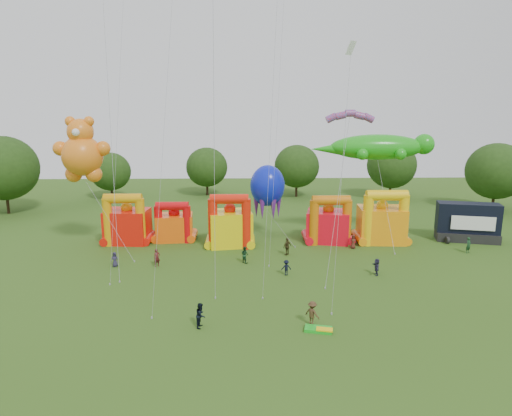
{
  "coord_description": "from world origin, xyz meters",
  "views": [
    {
      "loc": [
        -1.46,
        -26.19,
        16.13
      ],
      "look_at": [
        -0.31,
        18.0,
        6.43
      ],
      "focal_mm": 32.0,
      "sensor_mm": 36.0,
      "label": 1
    }
  ],
  "objects_px": {
    "bouncy_castle_2": "(230,226)",
    "octopus_kite": "(272,202)",
    "spectator_4": "(287,247)",
    "bouncy_castle_0": "(127,224)",
    "stage_trailer": "(468,223)",
    "teddy_bear_kite": "(100,197)",
    "gecko_kite": "(380,162)",
    "spectator_0": "(115,259)"
  },
  "relations": [
    {
      "from": "bouncy_castle_0",
      "to": "octopus_kite",
      "type": "bearing_deg",
      "value": 6.27
    },
    {
      "from": "gecko_kite",
      "to": "stage_trailer",
      "type": "bearing_deg",
      "value": -3.32
    },
    {
      "from": "teddy_bear_kite",
      "to": "gecko_kite",
      "type": "relative_size",
      "value": 1.01
    },
    {
      "from": "teddy_bear_kite",
      "to": "bouncy_castle_0",
      "type": "bearing_deg",
      "value": 66.18
    },
    {
      "from": "bouncy_castle_2",
      "to": "spectator_4",
      "type": "xyz_separation_m",
      "value": [
        6.5,
        -3.76,
        -1.48
      ]
    },
    {
      "from": "octopus_kite",
      "to": "spectator_4",
      "type": "height_order",
      "value": "octopus_kite"
    },
    {
      "from": "bouncy_castle_2",
      "to": "gecko_kite",
      "type": "xyz_separation_m",
      "value": [
        18.11,
        2.06,
        7.28
      ]
    },
    {
      "from": "spectator_4",
      "to": "bouncy_castle_0",
      "type": "bearing_deg",
      "value": -57.45
    },
    {
      "from": "teddy_bear_kite",
      "to": "spectator_4",
      "type": "distance_m",
      "value": 21.59
    },
    {
      "from": "bouncy_castle_2",
      "to": "stage_trailer",
      "type": "height_order",
      "value": "bouncy_castle_2"
    },
    {
      "from": "stage_trailer",
      "to": "octopus_kite",
      "type": "height_order",
      "value": "octopus_kite"
    },
    {
      "from": "spectator_0",
      "to": "gecko_kite",
      "type": "bearing_deg",
      "value": 20.33
    },
    {
      "from": "stage_trailer",
      "to": "spectator_0",
      "type": "distance_m",
      "value": 41.98
    },
    {
      "from": "gecko_kite",
      "to": "bouncy_castle_2",
      "type": "bearing_deg",
      "value": -173.51
    },
    {
      "from": "gecko_kite",
      "to": "spectator_0",
      "type": "relative_size",
      "value": 9.63
    },
    {
      "from": "teddy_bear_kite",
      "to": "spectator_0",
      "type": "xyz_separation_m",
      "value": [
        2.58,
        -4.72,
        -5.74
      ]
    },
    {
      "from": "octopus_kite",
      "to": "spectator_4",
      "type": "distance_m",
      "value": 8.22
    },
    {
      "from": "stage_trailer",
      "to": "teddy_bear_kite",
      "type": "distance_m",
      "value": 44.02
    },
    {
      "from": "bouncy_castle_0",
      "to": "gecko_kite",
      "type": "bearing_deg",
      "value": 0.93
    },
    {
      "from": "bouncy_castle_2",
      "to": "teddy_bear_kite",
      "type": "bearing_deg",
      "value": -170.34
    },
    {
      "from": "octopus_kite",
      "to": "spectator_4",
      "type": "relative_size",
      "value": 4.66
    },
    {
      "from": "octopus_kite",
      "to": "spectator_0",
      "type": "bearing_deg",
      "value": -147.79
    },
    {
      "from": "octopus_kite",
      "to": "bouncy_castle_0",
      "type": "bearing_deg",
      "value": -173.73
    },
    {
      "from": "teddy_bear_kite",
      "to": "spectator_4",
      "type": "xyz_separation_m",
      "value": [
        20.83,
        -1.32,
        -5.53
      ]
    },
    {
      "from": "bouncy_castle_2",
      "to": "spectator_4",
      "type": "distance_m",
      "value": 7.66
    },
    {
      "from": "gecko_kite",
      "to": "spectator_4",
      "type": "xyz_separation_m",
      "value": [
        -11.61,
        -5.82,
        -8.76
      ]
    },
    {
      "from": "octopus_kite",
      "to": "spectator_0",
      "type": "relative_size",
      "value": 5.87
    },
    {
      "from": "teddy_bear_kite",
      "to": "spectator_0",
      "type": "bearing_deg",
      "value": -61.32
    },
    {
      "from": "spectator_4",
      "to": "bouncy_castle_2",
      "type": "bearing_deg",
      "value": -71.89
    },
    {
      "from": "bouncy_castle_0",
      "to": "spectator_4",
      "type": "relative_size",
      "value": 3.19
    },
    {
      "from": "bouncy_castle_0",
      "to": "gecko_kite",
      "type": "xyz_separation_m",
      "value": [
        30.67,
        0.5,
        7.35
      ]
    },
    {
      "from": "octopus_kite",
      "to": "gecko_kite",
      "type": "bearing_deg",
      "value": -6.41
    },
    {
      "from": "bouncy_castle_2",
      "to": "spectator_0",
      "type": "xyz_separation_m",
      "value": [
        -11.75,
        -7.16,
        -1.68
      ]
    },
    {
      "from": "gecko_kite",
      "to": "octopus_kite",
      "type": "height_order",
      "value": "gecko_kite"
    },
    {
      "from": "bouncy_castle_2",
      "to": "octopus_kite",
      "type": "distance_m",
      "value": 6.62
    },
    {
      "from": "bouncy_castle_0",
      "to": "spectator_0",
      "type": "relative_size",
      "value": 4.02
    },
    {
      "from": "bouncy_castle_0",
      "to": "octopus_kite",
      "type": "xyz_separation_m",
      "value": [
        17.75,
        1.95,
        2.19
      ]
    },
    {
      "from": "spectator_0",
      "to": "stage_trailer",
      "type": "bearing_deg",
      "value": 14.96
    },
    {
      "from": "stage_trailer",
      "to": "bouncy_castle_0",
      "type": "bearing_deg",
      "value": 179.79
    },
    {
      "from": "gecko_kite",
      "to": "bouncy_castle_0",
      "type": "bearing_deg",
      "value": -179.07
    },
    {
      "from": "bouncy_castle_2",
      "to": "octopus_kite",
      "type": "bearing_deg",
      "value": 34.1
    },
    {
      "from": "stage_trailer",
      "to": "octopus_kite",
      "type": "bearing_deg",
      "value": 175.02
    }
  ]
}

